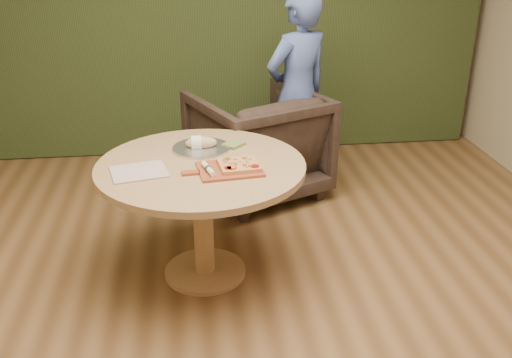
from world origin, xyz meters
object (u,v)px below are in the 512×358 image
at_px(pizza_paddle, 228,169).
at_px(serving_tray, 201,148).
at_px(armchair, 257,139).
at_px(flatbread_pizza, 239,165).
at_px(cutlery_roll, 208,169).
at_px(person_standing, 297,94).
at_px(bread_roll, 200,143).
at_px(pedestal_table, 202,186).

relative_size(pizza_paddle, serving_tray, 1.30).
bearing_deg(armchair, serving_tray, 39.55).
bearing_deg(flatbread_pizza, serving_tray, 120.70).
distance_m(cutlery_roll, serving_tray, 0.38).
bearing_deg(person_standing, serving_tray, 21.50).
bearing_deg(armchair, bread_roll, 39.11).
xyz_separation_m(cutlery_roll, bread_roll, (-0.03, 0.38, 0.01)).
bearing_deg(bread_roll, flatbread_pizza, -58.19).
xyz_separation_m(bread_roll, armchair, (0.47, 0.91, -0.33)).
bearing_deg(cutlery_roll, pizza_paddle, -0.83).
distance_m(serving_tray, bread_roll, 0.04).
height_order(armchair, person_standing, person_standing).
xyz_separation_m(pizza_paddle, flatbread_pizza, (0.06, 0.01, 0.02)).
xyz_separation_m(pedestal_table, armchair, (0.47, 1.14, -0.14)).
xyz_separation_m(pedestal_table, person_standing, (0.79, 1.20, 0.19)).
distance_m(flatbread_pizza, bread_roll, 0.40).
bearing_deg(bread_roll, pizza_paddle, -67.43).
bearing_deg(pedestal_table, serving_tray, 87.02).
bearing_deg(cutlery_roll, bread_roll, 79.71).
relative_size(cutlery_roll, bread_roll, 1.02).
xyz_separation_m(flatbread_pizza, armchair, (0.26, 1.25, -0.31)).
height_order(pizza_paddle, cutlery_roll, cutlery_roll).
bearing_deg(pizza_paddle, bread_roll, 105.71).
distance_m(pizza_paddle, armchair, 1.33).
height_order(flatbread_pizza, bread_roll, bread_roll).
height_order(serving_tray, bread_roll, bread_roll).
height_order(pedestal_table, armchair, armchair).
height_order(pizza_paddle, person_standing, person_standing).
bearing_deg(armchair, pedestal_table, 43.81).
height_order(pedestal_table, person_standing, person_standing).
distance_m(flatbread_pizza, person_standing, 1.43).
distance_m(pedestal_table, cutlery_roll, 0.23).
bearing_deg(serving_tray, cutlery_roll, -86.17).
distance_m(pedestal_table, armchair, 1.24).
distance_m(pedestal_table, pizza_paddle, 0.24).
bearing_deg(pedestal_table, bread_roll, 89.24).
distance_m(cutlery_roll, bread_roll, 0.38).
relative_size(serving_tray, armchair, 0.38).
height_order(bread_roll, armchair, armchair).
bearing_deg(bread_roll, serving_tray, 0.00).
bearing_deg(flatbread_pizza, cutlery_roll, -166.49).
relative_size(bread_roll, armchair, 0.21).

